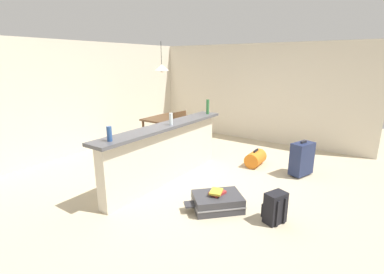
{
  "coord_description": "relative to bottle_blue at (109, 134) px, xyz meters",
  "views": [
    {
      "loc": [
        -4.01,
        -2.69,
        2.08
      ],
      "look_at": [
        0.14,
        0.19,
        0.7
      ],
      "focal_mm": 26.34,
      "sensor_mm": 36.0,
      "label": 1
    }
  ],
  "objects": [
    {
      "name": "book_stack",
      "position": [
        0.84,
        -1.21,
        -0.87
      ],
      "size": [
        0.29,
        0.22,
        0.07
      ],
      "color": "#AD2D2D",
      "rests_on": "suitcase_flat_charcoal"
    },
    {
      "name": "duffel_bag_orange",
      "position": [
        2.79,
        -1.0,
        -0.97
      ],
      "size": [
        0.48,
        0.31,
        0.34
      ],
      "color": "orange",
      "rests_on": "ground_plane"
    },
    {
      "name": "bar_countertop",
      "position": [
        1.21,
        0.03,
        -0.13
      ],
      "size": [
        2.96,
        0.4,
        0.05
      ],
      "primitive_type": "cube",
      "color": "#4C4C51",
      "rests_on": "partition_half_wall"
    },
    {
      "name": "suitcase_flat_charcoal",
      "position": [
        0.83,
        -1.23,
        -1.01
      ],
      "size": [
        0.84,
        0.84,
        0.22
      ],
      "color": "#38383D",
      "rests_on": "ground_plane"
    },
    {
      "name": "dining_chair_near_partition",
      "position": [
        2.75,
        0.8,
        -0.6
      ],
      "size": [
        0.44,
        0.44,
        0.93
      ],
      "color": "#4C331E",
      "rests_on": "ground_plane"
    },
    {
      "name": "bottle_clear",
      "position": [
        1.25,
        -0.06,
        0.0
      ],
      "size": [
        0.06,
        0.06,
        0.21
      ],
      "primitive_type": "cylinder",
      "color": "silver",
      "rests_on": "bar_countertop"
    },
    {
      "name": "bottle_blue",
      "position": [
        0.0,
        0.0,
        0.0
      ],
      "size": [
        0.07,
        0.07,
        0.21
      ],
      "primitive_type": "cylinder",
      "color": "#284C89",
      "rests_on": "bar_countertop"
    },
    {
      "name": "wall_right",
      "position": [
        4.67,
        -0.03,
        0.13
      ],
      "size": [
        0.1,
        6.0,
        2.5
      ],
      "primitive_type": "cube",
      "color": "beige",
      "rests_on": "ground_plane"
    },
    {
      "name": "partition_half_wall",
      "position": [
        1.21,
        0.03,
        -0.64
      ],
      "size": [
        2.8,
        0.2,
        0.97
      ],
      "primitive_type": "cube",
      "color": "beige",
      "rests_on": "ground_plane"
    },
    {
      "name": "suitcase_upright_navy",
      "position": [
        2.8,
        -1.89,
        -0.79
      ],
      "size": [
        0.5,
        0.37,
        0.67
      ],
      "color": "#1E284C",
      "rests_on": "ground_plane"
    },
    {
      "name": "dining_table",
      "position": [
        2.81,
        1.32,
        -0.47
      ],
      "size": [
        1.1,
        0.8,
        0.74
      ],
      "color": "#4C331E",
      "rests_on": "ground_plane"
    },
    {
      "name": "bottle_green",
      "position": [
        2.49,
        -0.03,
        0.05
      ],
      "size": [
        0.06,
        0.06,
        0.3
      ],
      "primitive_type": "cylinder",
      "color": "#2D6B38",
      "rests_on": "bar_countertop"
    },
    {
      "name": "backpack_black",
      "position": [
        0.97,
        -2.02,
        -0.92
      ],
      "size": [
        0.33,
        0.31,
        0.42
      ],
      "color": "black",
      "rests_on": "ground_plane"
    },
    {
      "name": "pendant_lamp",
      "position": [
        2.71,
        1.37,
        0.8
      ],
      "size": [
        0.34,
        0.34,
        0.69
      ],
      "color": "black"
    },
    {
      "name": "ground_plane",
      "position": [
        1.62,
        -0.33,
        -1.14
      ],
      "size": [
        13.0,
        13.0,
        0.05
      ],
      "primitive_type": "cube",
      "color": "#BCAD8E"
    },
    {
      "name": "wall_back",
      "position": [
        1.62,
        2.72,
        0.13
      ],
      "size": [
        6.6,
        0.1,
        2.5
      ],
      "primitive_type": "cube",
      "color": "beige",
      "rests_on": "ground_plane"
    }
  ]
}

